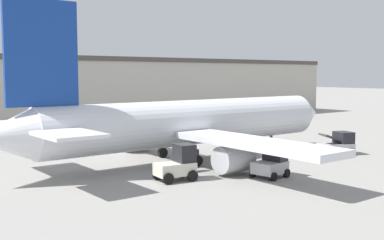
# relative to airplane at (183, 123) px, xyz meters

# --- Properties ---
(ground_plane) EXTENTS (400.00, 400.00, 0.00)m
(ground_plane) POSITION_rel_airplane_xyz_m (1.01, -0.01, -3.35)
(ground_plane) COLOR gray
(terminal_building) EXTENTS (98.72, 18.08, 10.04)m
(terminal_building) POSITION_rel_airplane_xyz_m (5.07, 36.09, 1.68)
(terminal_building) COLOR #ADA89E
(terminal_building) RESTS_ON ground_plane
(airplane) EXTENTS (35.59, 32.32, 12.77)m
(airplane) POSITION_rel_airplane_xyz_m (0.00, 0.00, 0.00)
(airplane) COLOR silver
(airplane) RESTS_ON ground_plane
(ground_crew_worker) EXTENTS (0.36, 0.36, 1.65)m
(ground_crew_worker) POSITION_rel_airplane_xyz_m (8.67, -5.30, -2.47)
(ground_crew_worker) COLOR #1E2338
(ground_crew_worker) RESTS_ON ground_plane
(baggage_tug) EXTENTS (2.63, 2.37, 2.37)m
(baggage_tug) POSITION_rel_airplane_xyz_m (1.29, -9.13, -2.29)
(baggage_tug) COLOR #B2B2B7
(baggage_tug) RESTS_ON ground_plane
(belt_loader_truck) EXTENTS (3.53, 2.98, 2.14)m
(belt_loader_truck) POSITION_rel_airplane_xyz_m (13.58, -6.31, -2.34)
(belt_loader_truck) COLOR #B2B2B7
(belt_loader_truck) RESTS_ON ground_plane
(pushback_tug) EXTENTS (2.98, 2.29, 2.56)m
(pushback_tug) POSITION_rel_airplane_xyz_m (-4.81, -5.74, -2.20)
(pushback_tug) COLOR beige
(pushback_tug) RESTS_ON ground_plane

